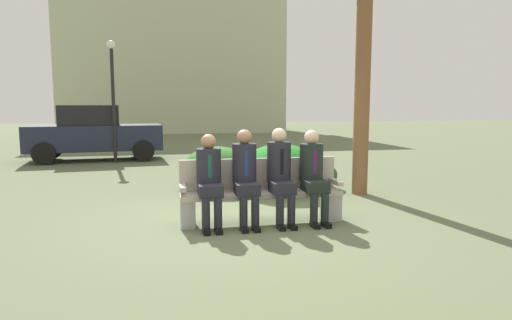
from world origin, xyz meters
The scene contains 12 objects.
ground_plane centered at (0.00, 0.00, 0.00)m, with size 80.00×80.00×0.00m, color #5C6748.
park_bench centered at (0.34, 0.03, 0.44)m, with size 2.29×0.44×0.90m.
seated_man_leftmost centered at (-0.40, -0.10, 0.71)m, with size 0.34×0.72×1.27m.
seated_man_centerleft centered at (0.10, -0.09, 0.74)m, with size 0.34×0.72×1.33m.
seated_man_centerright centered at (0.60, -0.09, 0.75)m, with size 0.34×0.72×1.35m.
seated_man_rightmost centered at (1.08, -0.10, 0.73)m, with size 0.34×0.72×1.31m.
shrub_near_bench centered at (1.95, 2.30, 0.28)m, with size 0.89×0.81×0.55m, color #2A572A.
shrub_mid_lawn centered at (1.15, 1.99, 0.47)m, with size 1.50×1.38×0.94m, color #247726.
shrub_far_lawn centered at (0.01, 2.59, 0.43)m, with size 1.37×1.26×0.86m, color #336C29.
parked_car_near centered at (-3.15, 8.08, 0.84)m, with size 4.04×2.04×1.68m.
street_lamp centered at (-2.48, 7.35, 2.16)m, with size 0.24×0.24×3.52m.
building_backdrop centered at (-0.43, 24.37, 5.34)m, with size 14.21×8.05×10.62m.
Camera 1 is at (-0.94, -5.99, 1.65)m, focal length 30.66 mm.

